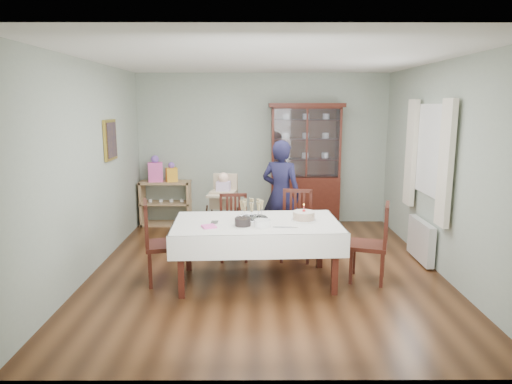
{
  "coord_description": "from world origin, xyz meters",
  "views": [
    {
      "loc": [
        -0.15,
        -5.77,
        2.15
      ],
      "look_at": [
        -0.13,
        0.2,
        1.0
      ],
      "focal_mm": 32.0,
      "sensor_mm": 36.0,
      "label": 1
    }
  ],
  "objects_px": {
    "chair_end_left": "(163,258)",
    "birthday_cake": "(304,216)",
    "sideboard": "(166,203)",
    "dining_table": "(256,251)",
    "champagne_tray": "(252,213)",
    "high_chair": "(224,217)",
    "gift_bag_pink": "(155,170)",
    "gift_bag_orange": "(172,173)",
    "woman": "(281,194)",
    "china_cabinet": "(305,163)",
    "chair_far_left": "(234,240)",
    "chair_end_right": "(369,258)",
    "chair_far_right": "(296,239)"
  },
  "relations": [
    {
      "from": "china_cabinet",
      "to": "chair_far_right",
      "type": "height_order",
      "value": "china_cabinet"
    },
    {
      "from": "woman",
      "to": "chair_end_left",
      "type": "bearing_deg",
      "value": 66.02
    },
    {
      "from": "sideboard",
      "to": "chair_far_left",
      "type": "height_order",
      "value": "chair_far_left"
    },
    {
      "from": "sideboard",
      "to": "chair_end_right",
      "type": "bearing_deg",
      "value": -41.77
    },
    {
      "from": "gift_bag_orange",
      "to": "birthday_cake",
      "type": "bearing_deg",
      "value": -51.92
    },
    {
      "from": "china_cabinet",
      "to": "sideboard",
      "type": "relative_size",
      "value": 2.42
    },
    {
      "from": "china_cabinet",
      "to": "chair_end_left",
      "type": "relative_size",
      "value": 2.14
    },
    {
      "from": "chair_end_left",
      "to": "dining_table",
      "type": "bearing_deg",
      "value": -103.85
    },
    {
      "from": "chair_far_left",
      "to": "gift_bag_pink",
      "type": "xyz_separation_m",
      "value": [
        -1.47,
        1.84,
        0.74
      ]
    },
    {
      "from": "sideboard",
      "to": "chair_end_left",
      "type": "height_order",
      "value": "chair_end_left"
    },
    {
      "from": "chair_far_left",
      "to": "gift_bag_pink",
      "type": "bearing_deg",
      "value": 125.16
    },
    {
      "from": "dining_table",
      "to": "champagne_tray",
      "type": "relative_size",
      "value": 5.19
    },
    {
      "from": "chair_far_left",
      "to": "chair_far_right",
      "type": "relative_size",
      "value": 0.94
    },
    {
      "from": "birthday_cake",
      "to": "china_cabinet",
      "type": "bearing_deg",
      "value": 83.56
    },
    {
      "from": "dining_table",
      "to": "chair_end_right",
      "type": "relative_size",
      "value": 2.1
    },
    {
      "from": "sideboard",
      "to": "chair_end_left",
      "type": "relative_size",
      "value": 0.89
    },
    {
      "from": "chair_end_right",
      "to": "gift_bag_pink",
      "type": "relative_size",
      "value": 2.09
    },
    {
      "from": "chair_far_left",
      "to": "dining_table",
      "type": "bearing_deg",
      "value": -73.04
    },
    {
      "from": "champagne_tray",
      "to": "chair_end_left",
      "type": "bearing_deg",
      "value": -173.4
    },
    {
      "from": "china_cabinet",
      "to": "gift_bag_orange",
      "type": "height_order",
      "value": "china_cabinet"
    },
    {
      "from": "high_chair",
      "to": "birthday_cake",
      "type": "bearing_deg",
      "value": -44.52
    },
    {
      "from": "sideboard",
      "to": "gift_bag_pink",
      "type": "relative_size",
      "value": 1.92
    },
    {
      "from": "gift_bag_pink",
      "to": "high_chair",
      "type": "bearing_deg",
      "value": -42.53
    },
    {
      "from": "china_cabinet",
      "to": "gift_bag_orange",
      "type": "xyz_separation_m",
      "value": [
        -2.37,
        0.0,
        -0.17
      ]
    },
    {
      "from": "woman",
      "to": "gift_bag_orange",
      "type": "bearing_deg",
      "value": -11.4
    },
    {
      "from": "chair_far_left",
      "to": "high_chair",
      "type": "xyz_separation_m",
      "value": [
        -0.18,
        0.66,
        0.17
      ]
    },
    {
      "from": "chair_end_left",
      "to": "gift_bag_pink",
      "type": "height_order",
      "value": "gift_bag_pink"
    },
    {
      "from": "chair_far_left",
      "to": "woman",
      "type": "xyz_separation_m",
      "value": [
        0.69,
        0.53,
        0.55
      ]
    },
    {
      "from": "chair_far_right",
      "to": "birthday_cake",
      "type": "bearing_deg",
      "value": -78.82
    },
    {
      "from": "china_cabinet",
      "to": "woman",
      "type": "xyz_separation_m",
      "value": [
        -0.5,
        -1.31,
        -0.3
      ]
    },
    {
      "from": "sideboard",
      "to": "woman",
      "type": "height_order",
      "value": "woman"
    },
    {
      "from": "sideboard",
      "to": "high_chair",
      "type": "relative_size",
      "value": 0.79
    },
    {
      "from": "china_cabinet",
      "to": "chair_far_left",
      "type": "xyz_separation_m",
      "value": [
        -1.19,
        -1.84,
        -0.85
      ]
    },
    {
      "from": "dining_table",
      "to": "sideboard",
      "type": "height_order",
      "value": "sideboard"
    },
    {
      "from": "china_cabinet",
      "to": "high_chair",
      "type": "distance_m",
      "value": 1.93
    },
    {
      "from": "chair_far_right",
      "to": "birthday_cake",
      "type": "xyz_separation_m",
      "value": [
        0.02,
        -0.79,
        0.53
      ]
    },
    {
      "from": "dining_table",
      "to": "china_cabinet",
      "type": "distance_m",
      "value": 2.93
    },
    {
      "from": "gift_bag_orange",
      "to": "sideboard",
      "type": "bearing_deg",
      "value": 171.0
    },
    {
      "from": "china_cabinet",
      "to": "sideboard",
      "type": "height_order",
      "value": "china_cabinet"
    },
    {
      "from": "dining_table",
      "to": "high_chair",
      "type": "height_order",
      "value": "high_chair"
    },
    {
      "from": "chair_end_left",
      "to": "gift_bag_orange",
      "type": "relative_size",
      "value": 2.91
    },
    {
      "from": "sideboard",
      "to": "dining_table",
      "type": "bearing_deg",
      "value": -59.07
    },
    {
      "from": "chair_end_left",
      "to": "sideboard",
      "type": "bearing_deg",
      "value": -3.98
    },
    {
      "from": "dining_table",
      "to": "gift_bag_pink",
      "type": "bearing_deg",
      "value": 123.57
    },
    {
      "from": "chair_far_right",
      "to": "sideboard",
      "type": "bearing_deg",
      "value": 149.2
    },
    {
      "from": "china_cabinet",
      "to": "gift_bag_orange",
      "type": "relative_size",
      "value": 6.24
    },
    {
      "from": "birthday_cake",
      "to": "chair_end_left",
      "type": "bearing_deg",
      "value": -178.31
    },
    {
      "from": "chair_far_right",
      "to": "chair_end_left",
      "type": "distance_m",
      "value": 1.89
    },
    {
      "from": "woman",
      "to": "birthday_cake",
      "type": "xyz_separation_m",
      "value": [
        0.2,
        -1.34,
        -0.0
      ]
    },
    {
      "from": "chair_end_left",
      "to": "birthday_cake",
      "type": "bearing_deg",
      "value": -102.41
    }
  ]
}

